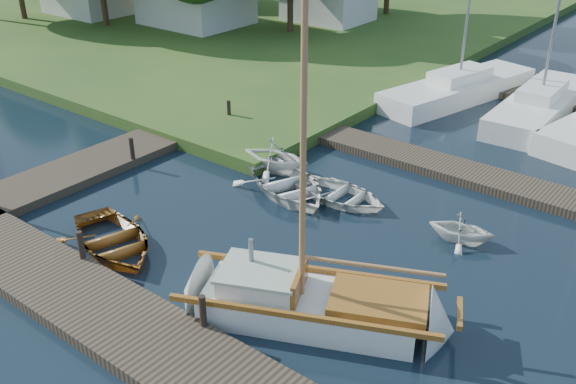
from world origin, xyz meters
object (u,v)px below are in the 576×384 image
Objects in this scene: sailboat at (317,307)px; marina_boat_0 at (458,87)px; dinghy at (112,237)px; tender_b at (276,154)px; marina_boat_1 at (540,104)px; mooring_post_1 at (81,245)px; mooring_post_5 at (229,110)px; tender_c at (341,192)px; tender_a at (287,182)px; tender_d at (462,226)px; mooring_post_2 at (203,311)px; mooring_post_4 at (132,148)px.

sailboat is 17.36m from marina_boat_0.
dinghy is (-6.29, -1.01, 0.04)m from sailboat.
tender_b is 0.24× the size of marina_boat_1.
mooring_post_1 is 10.77m from mooring_post_5.
tender_c is (3.27, 7.38, -0.37)m from mooring_post_1.
tender_c is at bearing 166.57° from marina_boat_1.
tender_b is (-1.35, 1.08, 0.25)m from tender_a.
tender_c is (1.69, 0.62, -0.08)m from tender_a.
sailboat is at bearing -112.08° from tender_a.
mooring_post_5 is 0.22× the size of dinghy.
tender_a is at bearing 76.88° from mooring_post_1.
marina_boat_0 is 3.68m from marina_boat_1.
tender_d is 12.65m from marina_boat_0.
tender_b is (-5.93, 5.76, 0.32)m from sailboat.
mooring_post_5 is 0.43× the size of tender_d.
mooring_post_2 is 4.77m from dinghy.
marina_boat_0 reaches higher than dinghy.
mooring_post_2 is 7.50m from tender_c.
marina_boat_1 is at bearing -0.12° from dinghy.
mooring_post_4 is 0.07× the size of marina_boat_0.
sailboat reaches higher than tender_a.
mooring_post_5 is at bearing 130.36° from mooring_post_2.
marina_boat_1 reaches higher than mooring_post_1.
mooring_post_4 is at bearing 131.10° from tender_a.
tender_d is at bearing -173.47° from marina_boat_1.
marina_boat_1 reaches higher than dinghy.
mooring_post_4 is 1.00× the size of mooring_post_5.
mooring_post_5 is at bearing 64.74° from tender_d.
dinghy is at bearing -45.43° from mooring_post_4.
mooring_post_1 is 1.00× the size of mooring_post_4.
tender_a is (-2.92, 6.76, -0.29)m from mooring_post_2.
tender_c is 11.82m from marina_boat_1.
tender_d is (4.06, 0.10, 0.16)m from tender_c.
sailboat is at bearing -152.03° from marina_boat_0.
marina_boat_0 is (-1.37, 11.53, 0.25)m from tender_c.
tender_d is (1.18, 5.40, 0.15)m from sailboat.
dinghy is 1.47× the size of tender_b.
mooring_post_2 is at bearing -170.70° from tender_c.
tender_c is (3.05, -0.46, -0.33)m from tender_b.
tender_d is 11.62m from marina_boat_1.
mooring_post_1 is 10.48m from tender_d.
mooring_post_1 is at bearing 122.84° from tender_d.
marina_boat_1 is (-1.76, 11.48, 0.07)m from tender_d.
dinghy is 18.79m from marina_boat_1.
mooring_post_4 is 0.08× the size of sailboat.
mooring_post_2 is at bearing -49.64° from mooring_post_5.
tender_c is at bearing -19.79° from mooring_post_5.
tender_a is 0.33× the size of marina_boat_0.
tender_a is at bearing 159.69° from marina_boat_1.
mooring_post_2 is at bearing -158.38° from marina_boat_0.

